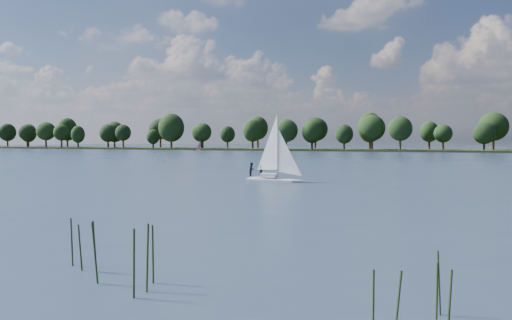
{
  "coord_description": "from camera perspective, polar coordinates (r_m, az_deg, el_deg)",
  "views": [
    {
      "loc": [
        24.45,
        -22.94,
        4.73
      ],
      "look_at": [
        -0.91,
        32.83,
        2.5
      ],
      "focal_mm": 40.0,
      "sensor_mm": 36.0,
      "label": 1
    }
  ],
  "objects": [
    {
      "name": "ground",
      "position": [
        125.44,
        13.2,
        -0.13
      ],
      "size": [
        700.0,
        700.0,
        0.0
      ],
      "primitive_type": "plane",
      "color": "#233342",
      "rests_on": "ground"
    },
    {
      "name": "far_shore",
      "position": [
        236.26,
        18.51,
        0.83
      ],
      "size": [
        660.0,
        40.0,
        1.5
      ],
      "primitive_type": "cube",
      "color": "black",
      "rests_on": "ground"
    },
    {
      "name": "sailboat",
      "position": [
        63.64,
        1.63,
        -0.15
      ],
      "size": [
        6.18,
        1.96,
        8.05
      ],
      "rotation": [
        0.0,
        0.0,
        -0.04
      ],
      "color": "silver",
      "rests_on": "ground"
    },
    {
      "name": "dinghy_pink",
      "position": [
        219.15,
        -5.62,
        1.11
      ],
      "size": [
        2.94,
        2.01,
        4.38
      ],
      "rotation": [
        0.0,
        0.0,
        0.38
      ],
      "color": "white",
      "rests_on": "ground"
    },
    {
      "name": "pontoon",
      "position": [
        298.55,
        -19.85,
        1.05
      ],
      "size": [
        4.37,
        2.91,
        0.5
      ],
      "primitive_type": "cube",
      "rotation": [
        0.0,
        0.0,
        0.25
      ],
      "color": "#525457",
      "rests_on": "ground"
    },
    {
      "name": "treeline",
      "position": [
        232.76,
        18.05,
        2.79
      ],
      "size": [
        562.53,
        74.12,
        17.37
      ],
      "color": "black",
      "rests_on": "ground"
    }
  ]
}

